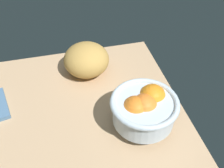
{
  "coord_description": "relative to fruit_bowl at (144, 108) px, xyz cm",
  "views": [
    {
      "loc": [
        -52.39,
        1.09,
        60.89
      ],
      "look_at": [
        5.83,
        -13.32,
        5.0
      ],
      "focal_mm": 42.81,
      "sensor_mm": 36.0,
      "label": 1
    }
  ],
  "objects": [
    {
      "name": "ground_plane",
      "position": [
        7.37,
        19.03,
        -8.24
      ],
      "size": [
        64.74,
        66.28,
        3.0
      ],
      "primitive_type": "cube",
      "color": "tan"
    },
    {
      "name": "bread_loaf",
      "position": [
        26.68,
        11.29,
        -1.39
      ],
      "size": [
        16.1,
        15.99,
        10.7
      ],
      "primitive_type": "ellipsoid",
      "rotation": [
        0.0,
        0.0,
        3.18
      ],
      "color": "tan",
      "rests_on": "ground"
    },
    {
      "name": "fruit_bowl",
      "position": [
        0.0,
        0.0,
        0.0
      ],
      "size": [
        18.62,
        18.62,
        11.44
      ],
      "color": "silver",
      "rests_on": "ground"
    }
  ]
}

